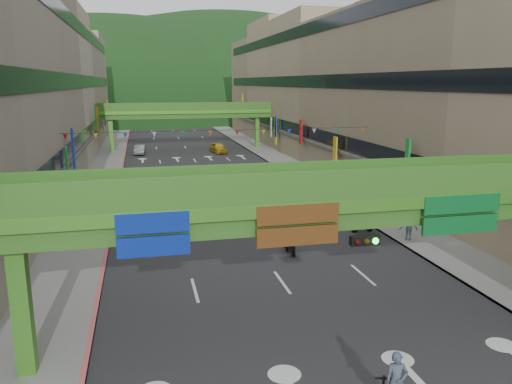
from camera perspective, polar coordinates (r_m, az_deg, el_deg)
road_slab at (r=62.38m, az=-6.63°, el=3.05°), size 18.00×140.00×0.02m
sidewalk_left at (r=62.15m, az=-16.77°, el=2.62°), size 4.00×140.00×0.15m
sidewalk_right at (r=64.49m, az=3.14°, el=3.48°), size 4.00×140.00×0.15m
curb_left at (r=62.05m, az=-15.02°, el=2.73°), size 0.20×140.00×0.18m
curb_right at (r=63.99m, az=1.50°, el=3.43°), size 0.20×140.00×0.18m
building_row_left at (r=62.40m, az=-24.72°, el=10.74°), size 12.80×95.00×19.00m
building_row_right at (r=66.36m, az=9.97°, el=11.70°), size 12.80×95.00×19.00m
overpass_near at (r=18.91m, az=11.44°, el=-2.85°), size 28.00×12.27×7.10m
overpass_far at (r=76.63m, az=-8.02°, el=8.81°), size 28.00×2.20×7.10m
hill_left at (r=171.69m, az=-15.91°, el=8.60°), size 168.00×140.00×112.00m
hill_right at (r=194.07m, az=-3.61°, el=9.44°), size 208.00×176.00×128.00m
bunting_string at (r=41.94m, az=-3.71°, el=6.74°), size 26.00×0.36×0.47m
scooter_rider_mid at (r=29.96m, az=3.96°, el=-5.06°), size 0.94×1.60×2.14m
scooter_rider_left at (r=35.06m, az=-6.78°, el=-2.78°), size 0.99×1.58×1.93m
scooter_rider_far at (r=43.68m, az=-6.96°, el=0.36°), size 0.86×1.60×2.05m
parked_scooter_row at (r=37.99m, az=9.98°, el=-2.37°), size 1.60×7.15×1.08m
car_silver at (r=73.25m, az=-13.13°, el=4.72°), size 1.76×4.17×1.34m
car_yellow at (r=73.09m, az=-4.31°, el=5.05°), size 2.36×4.57×1.49m
pedestrian_dark at (r=49.32m, az=6.84°, el=1.64°), size 1.16×1.01×1.87m
pedestrian_blue at (r=33.67m, az=17.05°, el=-3.94°), size 0.99×0.78×1.86m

